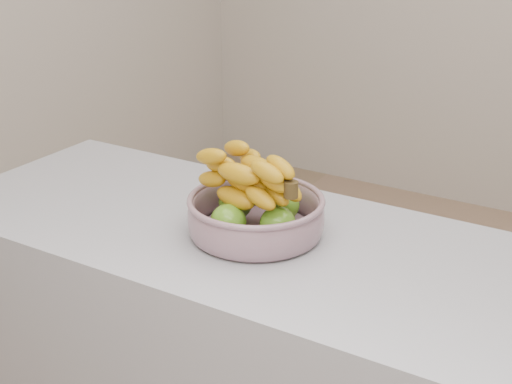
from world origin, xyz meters
TOP-DOWN VIEW (x-y plane):
  - fruit_bowl at (-0.23, -0.53)m, footprint 0.30×0.30m

SIDE VIEW (x-z plane):
  - fruit_bowl at x=-0.23m, z-range 0.87..1.05m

